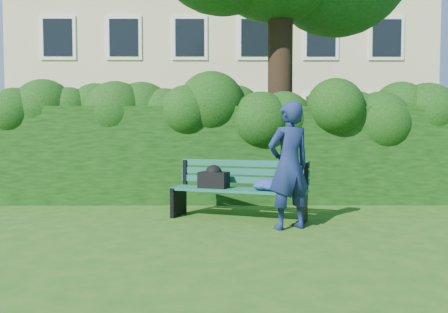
{
  "coord_description": "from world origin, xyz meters",
  "views": [
    {
      "loc": [
        -0.04,
        -6.15,
        1.3
      ],
      "look_at": [
        0.0,
        0.6,
        0.95
      ],
      "focal_mm": 35.0,
      "sensor_mm": 36.0,
      "label": 1
    }
  ],
  "objects": [
    {
      "name": "hedge",
      "position": [
        0.0,
        2.2,
        0.9
      ],
      "size": [
        10.0,
        1.0,
        1.8
      ],
      "color": "black",
      "rests_on": "ground"
    },
    {
      "name": "park_bench",
      "position": [
        0.26,
        0.45,
        0.51
      ],
      "size": [
        2.14,
        1.21,
        0.89
      ],
      "rotation": [
        0.0,
        0.0,
        -0.34
      ],
      "color": "#0F4B3B",
      "rests_on": "ground"
    },
    {
      "name": "apartment_building",
      "position": [
        -0.0,
        13.99,
        6.0
      ],
      "size": [
        16.0,
        8.08,
        12.0
      ],
      "color": "#D1C08C",
      "rests_on": "ground"
    },
    {
      "name": "man_reading",
      "position": [
        0.88,
        -0.23,
        0.87
      ],
      "size": [
        0.75,
        0.64,
        1.75
      ],
      "primitive_type": "imported",
      "rotation": [
        0.0,
        0.0,
        3.56
      ],
      "color": "navy",
      "rests_on": "ground"
    },
    {
      "name": "ground",
      "position": [
        0.0,
        0.0,
        0.0
      ],
      "size": [
        80.0,
        80.0,
        0.0
      ],
      "primitive_type": "plane",
      "color": "#205414",
      "rests_on": "ground"
    }
  ]
}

